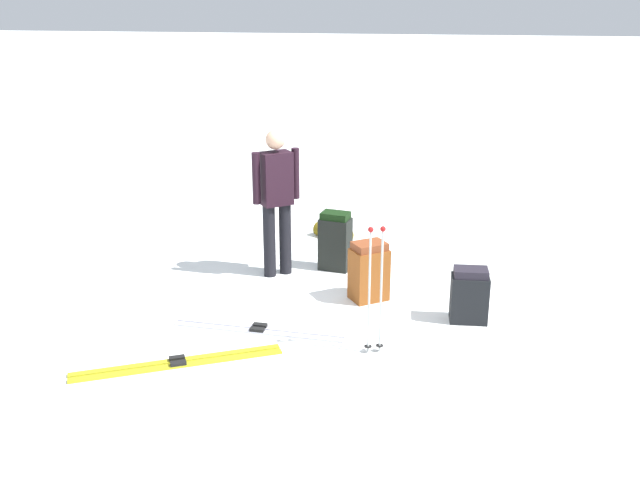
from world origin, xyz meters
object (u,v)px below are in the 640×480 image
object	(u,v)px
skier_standing	(276,195)
ski_pair_near	(178,363)
backpack_large_dark	(369,272)
ski_poles_planted_near	(375,284)
sleeping_mat_rolled	(333,233)
backpack_bright	(469,296)
ski_pair_far	(259,329)
backpack_small_spare	(335,241)

from	to	relation	value
skier_standing	ski_pair_near	xyz separation A→B (m)	(0.49, 2.24, -0.94)
backpack_large_dark	ski_poles_planted_near	size ratio (longest dim) A/B	0.53
ski_pair_near	sleeping_mat_rolled	bearing A→B (deg)	-105.46
backpack_large_dark	backpack_bright	xyz separation A→B (m)	(-1.03, 0.41, -0.04)
ski_pair_near	ski_pair_far	world-z (taller)	same
skier_standing	ski_pair_far	bearing A→B (deg)	93.34
ski_pair_near	ski_pair_far	xyz separation A→B (m)	(-0.58, -0.76, 0.00)
backpack_bright	ski_pair_far	bearing A→B (deg)	13.81
skier_standing	ski_poles_planted_near	bearing A→B (deg)	124.85
ski_poles_planted_near	backpack_large_dark	bearing A→B (deg)	-83.51
ski_pair_near	ski_poles_planted_near	world-z (taller)	ski_poles_planted_near
skier_standing	backpack_bright	xyz separation A→B (m)	(-2.13, 0.98, -0.68)
backpack_bright	backpack_small_spare	world-z (taller)	backpack_small_spare
backpack_small_spare	ski_pair_far	bearing A→B (deg)	72.36
ski_poles_planted_near	backpack_small_spare	bearing A→B (deg)	-73.69
skier_standing	ski_pair_near	world-z (taller)	skier_standing
skier_standing	backpack_bright	bearing A→B (deg)	155.25
ski_pair_near	backpack_bright	bearing A→B (deg)	-154.35
ski_pair_near	skier_standing	bearing A→B (deg)	-102.31
backpack_bright	sleeping_mat_rolled	size ratio (longest dim) A/B	1.03
skier_standing	sleeping_mat_rolled	world-z (taller)	skier_standing
skier_standing	backpack_large_dark	xyz separation A→B (m)	(-1.10, 0.58, -0.64)
backpack_large_dark	ski_poles_planted_near	xyz separation A→B (m)	(-0.14, 1.20, 0.37)
ski_pair_far	backpack_large_dark	size ratio (longest dim) A/B	2.67
backpack_small_spare	ski_poles_planted_near	world-z (taller)	ski_poles_planted_near
skier_standing	backpack_small_spare	distance (m)	0.92
backpack_bright	backpack_small_spare	size ratio (longest dim) A/B	0.80
ski_pair_near	sleeping_mat_rolled	distance (m)	3.69
skier_standing	backpack_bright	size ratio (longest dim) A/B	3.01
backpack_large_dark	backpack_bright	bearing A→B (deg)	158.51
backpack_bright	sleeping_mat_rolled	distance (m)	2.83
backpack_large_dark	sleeping_mat_rolled	distance (m)	2.00
ski_pair_near	backpack_small_spare	size ratio (longest dim) A/B	2.55
backpack_bright	sleeping_mat_rolled	xyz separation A→B (m)	(1.64, -2.30, -0.19)
backpack_small_spare	ski_poles_planted_near	bearing A→B (deg)	106.31
backpack_large_dark	sleeping_mat_rolled	world-z (taller)	backpack_large_dark
ski_pair_far	backpack_small_spare	bearing A→B (deg)	-107.64
skier_standing	ski_poles_planted_near	xyz separation A→B (m)	(-1.23, 1.77, -0.27)
ski_poles_planted_near	sleeping_mat_rolled	xyz separation A→B (m)	(0.74, -3.09, -0.59)
ski_pair_far	backpack_small_spare	world-z (taller)	backpack_small_spare
skier_standing	ski_pair_far	world-z (taller)	skier_standing
ski_pair_near	backpack_large_dark	world-z (taller)	backpack_large_dark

